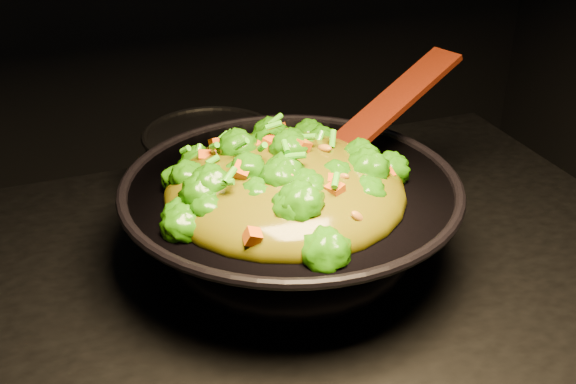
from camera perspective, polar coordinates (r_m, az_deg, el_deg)
name	(u,v)px	position (r m, az deg, el deg)	size (l,w,h in m)	color
wok	(291,225)	(0.92, 0.22, -2.61)	(0.41, 0.41, 0.11)	black
stir_fry	(285,159)	(0.84, -0.24, 2.66)	(0.29, 0.29, 0.10)	#246B07
spatula	(373,120)	(0.94, 6.70, 5.67)	(0.31, 0.05, 0.01)	#3B0E03
back_pot	(212,164)	(1.08, -6.03, 2.19)	(0.19, 0.19, 0.11)	black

